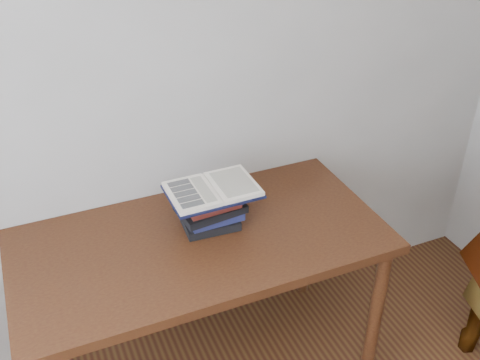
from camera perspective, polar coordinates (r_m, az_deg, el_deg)
name	(u,v)px	position (r m, az deg, el deg)	size (l,w,h in m)	color
room_shell	(479,359)	(0.76, 23.08, -16.36)	(3.54, 3.54, 2.62)	#B7B4AD
desk	(202,256)	(2.30, -3.93, -7.74)	(1.47, 0.74, 0.79)	#482812
book_stack	(211,209)	(2.25, -2.97, -2.97)	(0.27, 0.20, 0.16)	black
open_book	(213,190)	(2.20, -2.79, -0.99)	(0.35, 0.25, 0.03)	black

